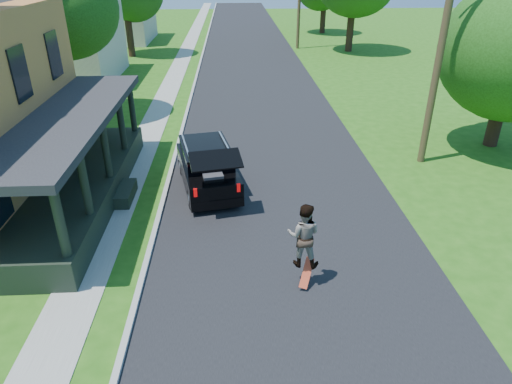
{
  "coord_description": "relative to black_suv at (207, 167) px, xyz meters",
  "views": [
    {
      "loc": [
        -1.56,
        -8.26,
        7.58
      ],
      "look_at": [
        -0.97,
        3.0,
        1.72
      ],
      "focal_mm": 32.0,
      "sensor_mm": 36.0,
      "label": 1
    }
  ],
  "objects": [
    {
      "name": "ground",
      "position": [
        2.54,
        -6.8,
        -0.81
      ],
      "size": [
        140.0,
        140.0,
        0.0
      ],
      "primitive_type": "plane",
      "color": "#235611",
      "rests_on": "ground"
    },
    {
      "name": "street",
      "position": [
        2.54,
        13.2,
        -0.81
      ],
      "size": [
        8.0,
        120.0,
        0.02
      ],
      "primitive_type": "cube",
      "color": "black",
      "rests_on": "ground"
    },
    {
      "name": "curb",
      "position": [
        -1.51,
        13.2,
        -0.81
      ],
      "size": [
        0.15,
        120.0,
        0.12
      ],
      "primitive_type": "cube",
      "color": "#999994",
      "rests_on": "ground"
    },
    {
      "name": "sidewalk",
      "position": [
        -3.06,
        13.2,
        -0.81
      ],
      "size": [
        1.3,
        120.0,
        0.03
      ],
      "primitive_type": "cube",
      "color": "gray",
      "rests_on": "ground"
    },
    {
      "name": "front_walk",
      "position": [
        -6.96,
        -0.8,
        -0.81
      ],
      "size": [
        6.5,
        1.2,
        0.03
      ],
      "primitive_type": "cube",
      "color": "gray",
      "rests_on": "ground"
    },
    {
      "name": "neighbor_house_mid",
      "position": [
        -10.96,
        17.2,
        3.38
      ],
      "size": [
        12.78,
        12.78,
        8.3
      ],
      "color": "beige",
      "rests_on": "ground"
    },
    {
      "name": "black_suv",
      "position": [
        0.0,
        0.0,
        0.0
      ],
      "size": [
        2.55,
        4.8,
        2.13
      ],
      "rotation": [
        0.0,
        0.0,
        0.2
      ],
      "color": "black",
      "rests_on": "ground"
    },
    {
      "name": "skateboarder",
      "position": [
        2.65,
        -5.61,
        0.61
      ],
      "size": [
        0.97,
        0.84,
        1.73
      ],
      "rotation": [
        0.0,
        0.0,
        2.9
      ],
      "color": "black",
      "rests_on": "ground"
    },
    {
      "name": "skateboard",
      "position": [
        2.75,
        -5.78,
        -0.44
      ],
      "size": [
        0.46,
        0.59,
        0.64
      ],
      "rotation": [
        0.0,
        0.0,
        -0.2
      ],
      "color": "#B72D0F",
      "rests_on": "ground"
    },
    {
      "name": "utility_pole_near",
      "position": [
        8.71,
        1.95,
        4.72
      ],
      "size": [
        1.72,
        0.59,
        10.76
      ],
      "rotation": [
        0.0,
        0.0,
        -0.27
      ],
      "color": "#493921",
      "rests_on": "ground"
    }
  ]
}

